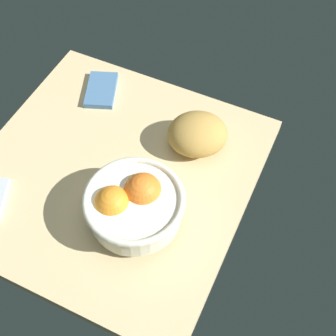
% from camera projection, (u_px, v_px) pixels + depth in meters
% --- Properties ---
extents(ground_plane, '(0.65, 0.64, 0.03)m').
position_uv_depth(ground_plane, '(113.00, 176.00, 1.11)').
color(ground_plane, '#D4BA88').
extents(fruit_bowl, '(0.22, 0.22, 0.11)m').
position_uv_depth(fruit_bowl, '(133.00, 204.00, 0.98)').
color(fruit_bowl, silver).
rests_on(fruit_bowl, ground).
extents(bread_loaf, '(0.18, 0.19, 0.09)m').
position_uv_depth(bread_loaf, '(197.00, 134.00, 1.11)').
color(bread_loaf, '#BC9045').
rests_on(bread_loaf, ground).
extents(napkin_spare, '(0.14, 0.12, 0.02)m').
position_uv_depth(napkin_spare, '(101.00, 90.00, 1.24)').
color(napkin_spare, teal).
rests_on(napkin_spare, ground).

